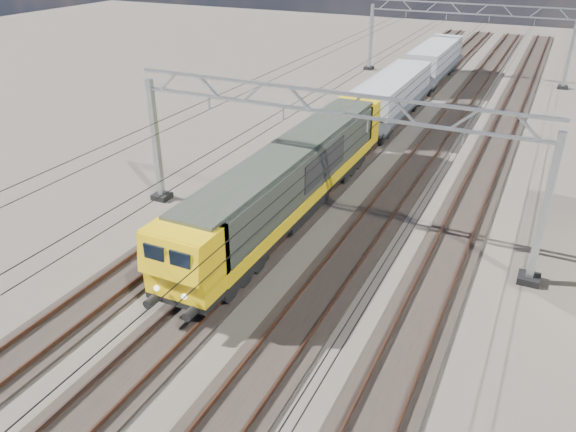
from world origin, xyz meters
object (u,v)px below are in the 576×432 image
at_px(catenary_gantry_far, 465,38).
at_px(hopper_wagon_lead, 393,95).
at_px(catenary_gantry_mid, 323,160).
at_px(hopper_wagon_mid, 435,60).
at_px(locomotive, 292,177).

relative_size(catenary_gantry_far, hopper_wagon_lead, 1.53).
distance_m(catenary_gantry_mid, hopper_wagon_mid, 32.99).
bearing_deg(catenary_gantry_far, locomotive, -93.27).
distance_m(locomotive, hopper_wagon_mid, 31.90).
bearing_deg(catenary_gantry_far, hopper_wagon_lead, -96.59).
bearing_deg(hopper_wagon_mid, locomotive, -90.00).
bearing_deg(locomotive, hopper_wagon_lead, 90.00).
distance_m(hopper_wagon_lead, hopper_wagon_mid, 14.20).
bearing_deg(catenary_gantry_mid, locomotive, 153.56).
bearing_deg(catenary_gantry_far, hopper_wagon_mid, -122.75).
bearing_deg(hopper_wagon_lead, locomotive, -90.00).
height_order(locomotive, hopper_wagon_mid, locomotive).
bearing_deg(hopper_wagon_mid, catenary_gantry_mid, -86.52).
xyz_separation_m(catenary_gantry_mid, catenary_gantry_far, (0.00, 36.00, 0.00)).
xyz_separation_m(catenary_gantry_far, hopper_wagon_mid, (-2.00, -3.11, -1.67)).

